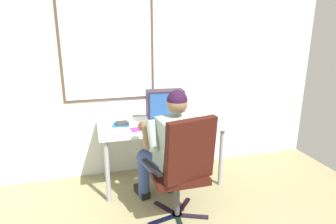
{
  "coord_description": "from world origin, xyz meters",
  "views": [
    {
      "loc": [
        -0.58,
        -0.77,
        1.78
      ],
      "look_at": [
        0.15,
        1.9,
        0.97
      ],
      "focal_mm": 30.49,
      "sensor_mm": 36.0,
      "label": 1
    }
  ],
  "objects_px": {
    "wine_glass": "(195,116)",
    "person_seated": "(170,148)",
    "desk": "(161,131)",
    "cd_case": "(137,129)",
    "crt_monitor": "(165,104)",
    "office_chair": "(184,165)",
    "book_stack": "(121,124)"
  },
  "relations": [
    {
      "from": "office_chair",
      "to": "desk",
      "type": "bearing_deg",
      "value": 90.51
    },
    {
      "from": "desk",
      "to": "office_chair",
      "type": "distance_m",
      "value": 0.82
    },
    {
      "from": "desk",
      "to": "wine_glass",
      "type": "relative_size",
      "value": 8.74
    },
    {
      "from": "office_chair",
      "to": "crt_monitor",
      "type": "relative_size",
      "value": 2.5
    },
    {
      "from": "person_seated",
      "to": "office_chair",
      "type": "bearing_deg",
      "value": -78.21
    },
    {
      "from": "person_seated",
      "to": "cd_case",
      "type": "relative_size",
      "value": 8.58
    },
    {
      "from": "desk",
      "to": "wine_glass",
      "type": "height_order",
      "value": "wine_glass"
    },
    {
      "from": "person_seated",
      "to": "cd_case",
      "type": "distance_m",
      "value": 0.5
    },
    {
      "from": "office_chair",
      "to": "wine_glass",
      "type": "distance_m",
      "value": 0.77
    },
    {
      "from": "person_seated",
      "to": "wine_glass",
      "type": "bearing_deg",
      "value": 43.81
    },
    {
      "from": "book_stack",
      "to": "cd_case",
      "type": "xyz_separation_m",
      "value": [
        0.15,
        -0.18,
        -0.01
      ]
    },
    {
      "from": "crt_monitor",
      "to": "cd_case",
      "type": "bearing_deg",
      "value": -157.21
    },
    {
      "from": "office_chair",
      "to": "cd_case",
      "type": "xyz_separation_m",
      "value": [
        -0.3,
        0.69,
        0.13
      ]
    },
    {
      "from": "office_chair",
      "to": "wine_glass",
      "type": "height_order",
      "value": "office_chair"
    },
    {
      "from": "desk",
      "to": "wine_glass",
      "type": "xyz_separation_m",
      "value": [
        0.36,
        -0.17,
        0.2
      ]
    },
    {
      "from": "desk",
      "to": "crt_monitor",
      "type": "distance_m",
      "value": 0.31
    },
    {
      "from": "crt_monitor",
      "to": "book_stack",
      "type": "distance_m",
      "value": 0.54
    },
    {
      "from": "crt_monitor",
      "to": "cd_case",
      "type": "relative_size",
      "value": 2.9
    },
    {
      "from": "desk",
      "to": "crt_monitor",
      "type": "relative_size",
      "value": 3.31
    },
    {
      "from": "person_seated",
      "to": "book_stack",
      "type": "xyz_separation_m",
      "value": [
        -0.4,
        0.61,
        0.08
      ]
    },
    {
      "from": "wine_glass",
      "to": "office_chair",
      "type": "bearing_deg",
      "value": -118.33
    },
    {
      "from": "wine_glass",
      "to": "person_seated",
      "type": "bearing_deg",
      "value": -136.19
    },
    {
      "from": "cd_case",
      "to": "book_stack",
      "type": "bearing_deg",
      "value": 129.69
    },
    {
      "from": "wine_glass",
      "to": "cd_case",
      "type": "height_order",
      "value": "wine_glass"
    },
    {
      "from": "desk",
      "to": "book_stack",
      "type": "relative_size",
      "value": 6.74
    },
    {
      "from": "office_chair",
      "to": "wine_glass",
      "type": "bearing_deg",
      "value": 61.67
    },
    {
      "from": "person_seated",
      "to": "crt_monitor",
      "type": "xyz_separation_m",
      "value": [
        0.1,
        0.57,
        0.28
      ]
    },
    {
      "from": "person_seated",
      "to": "cd_case",
      "type": "xyz_separation_m",
      "value": [
        -0.25,
        0.43,
        0.07
      ]
    },
    {
      "from": "crt_monitor",
      "to": "cd_case",
      "type": "height_order",
      "value": "crt_monitor"
    },
    {
      "from": "book_stack",
      "to": "cd_case",
      "type": "distance_m",
      "value": 0.24
    },
    {
      "from": "cd_case",
      "to": "wine_glass",
      "type": "bearing_deg",
      "value": -3.52
    },
    {
      "from": "crt_monitor",
      "to": "book_stack",
      "type": "height_order",
      "value": "crt_monitor"
    }
  ]
}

